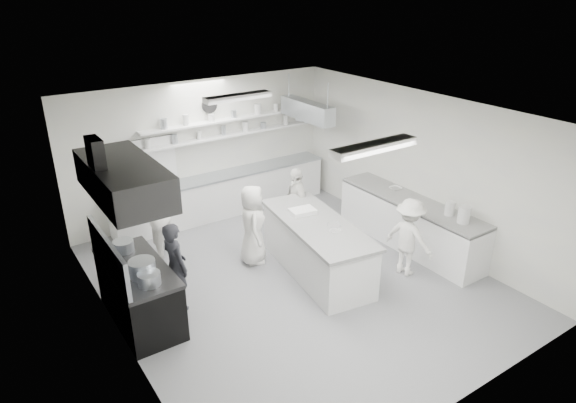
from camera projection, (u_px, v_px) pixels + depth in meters
floor at (293, 280)px, 9.05m from camera, size 6.00×7.00×0.02m
ceiling at (294, 113)px, 7.84m from camera, size 6.00×7.00×0.02m
wall_back at (203, 149)px, 11.10m from camera, size 6.00×0.04×3.00m
wall_front at (469, 306)px, 5.79m from camera, size 6.00×0.04×3.00m
wall_left at (112, 253)px, 6.91m from camera, size 0.04×7.00×3.00m
wall_right at (420, 168)px, 9.98m from camera, size 0.04×7.00×3.00m
stove at (140, 295)px, 7.84m from camera, size 0.80×1.80×0.90m
exhaust_hood at (124, 179)px, 7.07m from camera, size 0.85×2.00×0.50m
back_counter at (224, 194)px, 11.44m from camera, size 5.00×0.60×0.92m
shelf_lower at (233, 134)px, 11.26m from camera, size 4.20×0.26×0.04m
shelf_upper at (233, 119)px, 11.12m from camera, size 4.20×0.26×0.04m
pass_through_window at (145, 163)px, 10.44m from camera, size 1.30×0.04×1.00m
wall_clock at (209, 105)px, 10.79m from camera, size 0.32×0.05×0.32m
right_counter at (410, 224)px, 10.06m from camera, size 0.74×3.30×0.94m
pot_rack at (307, 111)px, 10.97m from camera, size 0.30×1.60×0.40m
light_fixture_front at (374, 147)px, 6.50m from camera, size 1.30×0.25×0.10m
light_fixture_rear at (238, 97)px, 9.23m from camera, size 1.30×0.25×0.10m
prep_island at (317, 248)px, 9.13m from camera, size 1.32×2.68×0.94m
stove_pot at (143, 270)px, 7.34m from camera, size 0.38×0.38×0.30m
cook_stove at (176, 266)px, 8.03m from camera, size 0.42×0.59×1.50m
cook_back at (152, 215)px, 9.50m from camera, size 1.07×1.01×1.73m
cook_island_left at (253, 225)px, 9.35m from camera, size 0.75×0.88×1.53m
cook_island_right at (296, 203)px, 10.29m from camera, size 0.54×0.93×1.49m
cook_right at (409, 237)px, 8.99m from camera, size 0.70×1.01×1.44m
bowl_island_a at (334, 226)px, 8.84m from camera, size 0.30×0.30×0.06m
bowl_island_b at (335, 232)px, 8.61m from camera, size 0.21×0.21×0.06m
bowl_right at (395, 189)px, 10.41m from camera, size 0.26×0.26×0.06m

